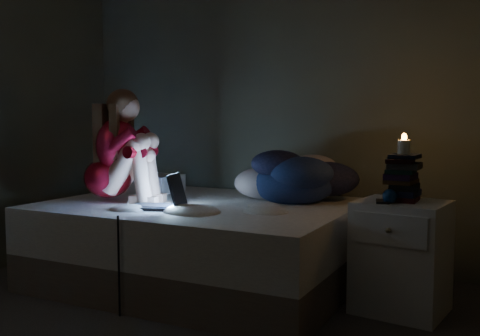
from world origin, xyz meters
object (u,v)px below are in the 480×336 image
Objects in this scene: woman at (107,145)px; phone at (385,202)px; nightstand at (401,257)px; bed at (201,243)px; candle at (404,146)px; laptop at (156,190)px.

woman is 5.45× the size of phone.
phone is (-0.08, -0.11, 0.33)m from nightstand.
woman is at bearing -164.90° from nightstand.
bed is 24.79× the size of candle.
laptop reaches higher than phone.
woman is 1.86m from phone.
candle is at bearing 39.75° from phone.
laptop is 4.14× the size of candle.
woman reaches higher than phone.
nightstand is at bearing 33.38° from phone.
woman reaches higher than bed.
phone reaches higher than bed.
laptop is at bearing -164.56° from candle.
nightstand is (1.31, 0.03, 0.05)m from bed.
nightstand is 0.35m from phone.
nightstand is (1.91, 0.26, -0.61)m from woman.
woman is at bearing 150.83° from laptop.
woman reaches higher than laptop.
laptop is 1.52m from nightstand.
candle reaches higher than phone.
phone is at bearing -118.00° from nightstand.
laptop is at bearing -109.23° from bed.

